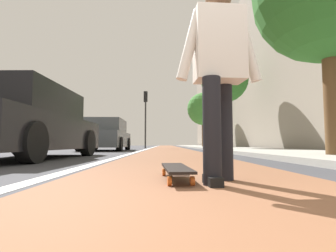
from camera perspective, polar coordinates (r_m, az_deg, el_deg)
The scene contains 12 objects.
ground_plane at distance 10.75m, azimuth 0.51°, elevation -5.72°, with size 80.00×80.00×0.00m, color #38383D.
bike_lane_paint at distance 24.74m, azimuth -0.17°, elevation -4.79°, with size 56.00×2.32×0.00m, color brown.
lane_stripe_white at distance 20.77m, azimuth -3.70°, elevation -4.91°, with size 52.00×0.16×0.01m, color silver.
sidewalk_curb at distance 19.09m, azimuth 10.33°, elevation -4.78°, with size 52.00×3.20×0.11m, color #9E9B93.
building_facade at distance 24.11m, azimuth 14.18°, elevation 8.36°, with size 40.00×1.20×10.90m, color gray.
skateboard at distance 2.20m, azimuth 1.86°, elevation -9.67°, with size 0.85×0.26×0.11m.
skater_person at distance 2.17m, azimuth 11.35°, elevation 12.84°, with size 0.48×0.72×1.64m.
parked_car_near at distance 6.10m, azimuth -29.51°, elevation 0.37°, with size 4.34×2.06×1.50m.
parked_car_mid at distance 12.38m, azimuth -13.80°, elevation -2.15°, with size 4.13×1.96×1.47m.
traffic_light at distance 19.44m, azimuth -5.08°, elevation 3.87°, with size 0.33×0.28×4.33m.
street_tree_mid at distance 14.37m, azimuth 12.57°, elevation 10.12°, with size 2.57×2.57×5.13m.
street_tree_far at distance 21.50m, azimuth 8.00°, elevation 3.77°, with size 2.73×2.73×4.61m.
Camera 1 is at (-0.74, 0.23, 0.31)m, focal length 27.06 mm.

